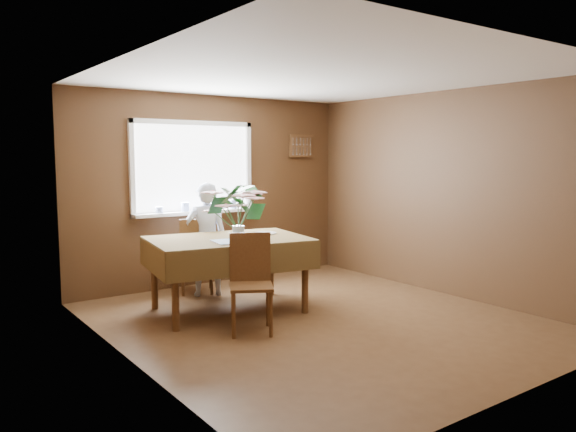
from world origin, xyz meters
TOP-DOWN VIEW (x-y plane):
  - floor at (0.00, 0.00)m, footprint 4.50×4.50m
  - ceiling at (0.00, 0.00)m, footprint 4.50×4.50m
  - wall_back at (0.00, 2.25)m, footprint 4.00×0.00m
  - wall_front at (0.00, -2.25)m, footprint 4.00×0.00m
  - wall_left at (-2.00, 0.00)m, footprint 0.00×4.50m
  - wall_right at (2.00, 0.00)m, footprint 0.00×4.50m
  - window_assembly at (-0.29, 2.20)m, footprint 1.72×0.20m
  - spoon_rack at (1.45, 2.22)m, footprint 0.44×0.05m
  - dining_table at (-0.56, 0.89)m, footprint 1.85×1.41m
  - chair_far at (-0.50, 1.78)m, footprint 0.54×0.54m
  - chair_near at (-0.73, 0.17)m, footprint 0.56×0.56m
  - seated_woman at (-0.43, 1.65)m, footprint 0.59×0.50m
  - flower_bouquet at (-0.57, 0.67)m, footprint 0.64×0.64m
  - side_plate at (-0.05, 0.92)m, footprint 0.32×0.32m
  - table_knife at (-0.41, 0.65)m, footprint 0.13×0.20m

SIDE VIEW (x-z plane):
  - floor at x=0.00m, z-range 0.00..0.00m
  - chair_far at x=-0.50m, z-range 0.04..0.99m
  - chair_near at x=-0.73m, z-range 0.04..1.00m
  - seated_woman at x=-0.43m, z-range 0.00..1.39m
  - dining_table at x=-0.56m, z-range 0.30..1.13m
  - side_plate at x=-0.05m, z-range 0.81..0.83m
  - table_knife at x=-0.41m, z-range 0.82..0.83m
  - flower_bouquet at x=-0.57m, z-range 0.90..1.44m
  - wall_back at x=0.00m, z-range -0.75..3.25m
  - wall_front at x=0.00m, z-range -0.75..3.25m
  - wall_left at x=-2.00m, z-range -1.00..3.50m
  - wall_right at x=2.00m, z-range -1.00..3.50m
  - window_assembly at x=-0.29m, z-range 0.75..1.97m
  - spoon_rack at x=1.45m, z-range 1.69..2.02m
  - ceiling at x=0.00m, z-range 2.50..2.50m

